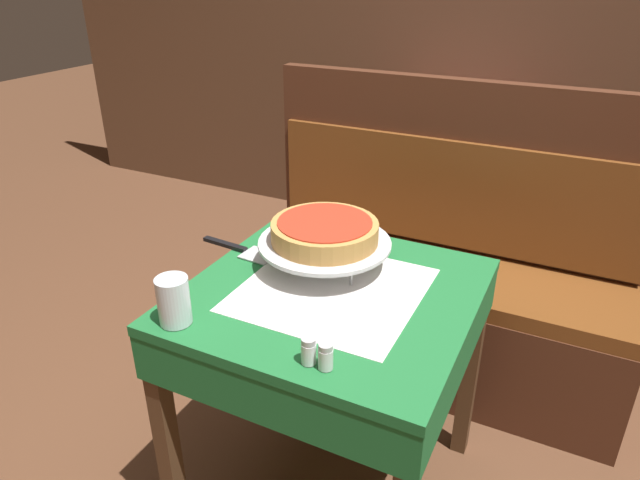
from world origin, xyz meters
name	(u,v)px	position (x,y,z in m)	size (l,w,h in m)	color
dining_table_front	(332,321)	(0.00, 0.00, 0.64)	(0.75, 0.75, 0.75)	#1E6B33
dining_table_rear	(444,156)	(-0.12, 1.61, 0.64)	(0.68, 0.68, 0.74)	red
booth_bench	(433,293)	(0.10, 0.74, 0.35)	(1.47, 0.45, 1.16)	#4C2819
back_wall_panel	(501,31)	(0.00, 2.08, 1.20)	(6.00, 0.04, 2.40)	brown
pizza_pan_stand	(325,244)	(-0.07, 0.11, 0.82)	(0.38, 0.38, 0.08)	#ADADB2
deep_dish_pizza	(325,231)	(-0.07, 0.11, 0.86)	(0.30, 0.30, 0.06)	#C68E47
pizza_server	(240,249)	(-0.35, 0.08, 0.75)	(0.26, 0.09, 0.01)	#BCBCC1
water_glass_near	(174,301)	(-0.28, -0.31, 0.81)	(0.08, 0.08, 0.12)	silver
salt_shaker	(309,351)	(0.09, -0.30, 0.78)	(0.03, 0.03, 0.06)	silver
pepper_shaker	(326,356)	(0.13, -0.30, 0.78)	(0.03, 0.03, 0.06)	silver
condiment_caddy	(470,126)	(-0.02, 1.66, 0.79)	(0.11, 0.11, 0.17)	black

